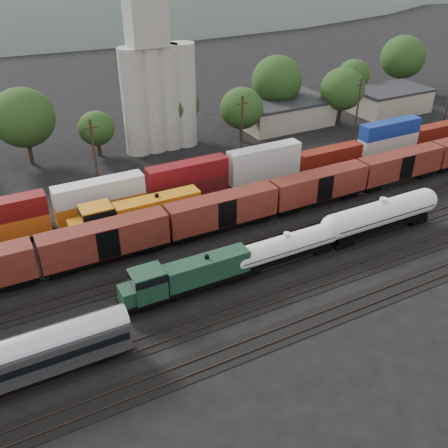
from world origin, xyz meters
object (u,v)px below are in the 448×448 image
orange_locomotive (134,214)px  tank_car_a (286,247)px  passenger_coach (0,366)px  grain_silo (158,86)px  green_locomotive (183,277)px

orange_locomotive → tank_car_a: bearing=-48.3°
orange_locomotive → passenger_coach: bearing=-132.7°
passenger_coach → orange_locomotive: 27.22m
grain_silo → passenger_coach: bearing=-125.1°
passenger_coach → grain_silo: grain_silo is taller
green_locomotive → passenger_coach: (-18.76, -5.00, 0.63)m
green_locomotive → orange_locomotive: (-0.31, 15.00, 0.27)m
green_locomotive → orange_locomotive: size_ratio=0.84×
tank_car_a → green_locomotive: bearing=180.0°
orange_locomotive → grain_silo: size_ratio=0.66×
green_locomotive → passenger_coach: bearing=-165.1°
passenger_coach → orange_locomotive: bearing=47.3°
tank_car_a → grain_silo: bearing=89.2°
green_locomotive → grain_silo: grain_silo is taller
orange_locomotive → grain_silo: 30.70m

